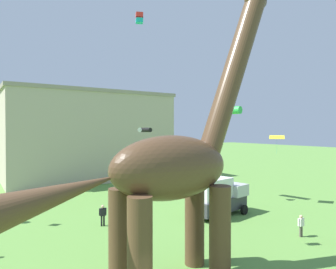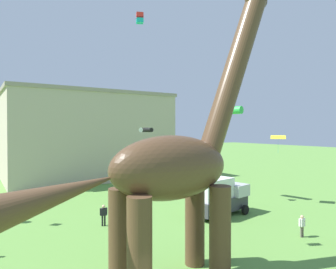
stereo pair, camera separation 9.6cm
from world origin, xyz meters
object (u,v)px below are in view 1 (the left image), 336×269
object	(u,v)px
person_vendor_side	(301,224)
kite_near_high	(139,18)
kite_mid_right	(227,110)
kite_trailing	(277,137)
parked_box_truck	(217,196)
kite_mid_center	(144,130)
dinosaur_sculpture	(170,168)
person_strolling_adult	(103,213)

from	to	relation	value
person_vendor_side	kite_near_high	xyz separation A→B (m)	(-10.47, 3.62, 13.01)
kite_mid_right	kite_trailing	world-z (taller)	kite_mid_right
parked_box_truck	kite_mid_center	distance (m)	11.56
person_vendor_side	kite_mid_center	size ratio (longest dim) A/B	0.84
kite_near_high	kite_mid_right	bearing A→B (deg)	28.00
person_vendor_side	kite_trailing	xyz separation A→B (m)	(6.55, 7.12, 5.65)
person_vendor_side	kite_near_high	bearing A→B (deg)	-174.91
dinosaur_sculpture	kite_mid_right	bearing A→B (deg)	42.22
person_strolling_adult	kite_mid_center	size ratio (longest dim) A/B	0.90
person_strolling_adult	kite_near_high	xyz separation A→B (m)	(0.07, -5.93, 12.95)
dinosaur_sculpture	kite_mid_right	xyz separation A→B (m)	(14.57, 11.58, 3.81)
dinosaur_sculpture	kite_mid_center	distance (m)	19.36
kite_mid_center	dinosaur_sculpture	bearing A→B (deg)	-114.66
person_strolling_adult	kite_mid_center	xyz separation A→B (m)	(7.59, 7.48, 6.31)
person_strolling_adult	kite_trailing	bearing A→B (deg)	22.20
parked_box_truck	kite_near_high	distance (m)	15.75
person_vendor_side	kite_mid_right	size ratio (longest dim) A/B	0.50
person_strolling_adult	person_vendor_side	xyz separation A→B (m)	(10.55, -9.54, -0.06)
kite_near_high	kite_mid_right	distance (m)	16.56
dinosaur_sculpture	kite_mid_center	xyz separation A→B (m)	(8.04, 17.52, 1.77)
kite_mid_right	kite_trailing	bearing A→B (deg)	-53.09
parked_box_truck	kite_mid_center	size ratio (longest dim) A/B	3.34
parked_box_truck	kite_mid_center	xyz separation A→B (m)	(-1.73, 9.95, 5.63)
person_strolling_adult	kite_mid_center	distance (m)	12.39
kite_near_high	kite_trailing	bearing A→B (deg)	11.63
person_vendor_side	kite_trailing	bearing A→B (deg)	71.54
person_strolling_adult	person_vendor_side	size ratio (longest dim) A/B	1.07
kite_trailing	kite_mid_center	bearing A→B (deg)	133.82
person_vendor_side	kite_mid_center	distance (m)	18.42
person_strolling_adult	kite_near_high	world-z (taller)	kite_near_high
parked_box_truck	kite_mid_right	world-z (taller)	kite_mid_right
parked_box_truck	kite_mid_right	bearing A→B (deg)	28.76
parked_box_truck	kite_near_high	size ratio (longest dim) A/B	10.01
person_vendor_side	dinosaur_sculpture	bearing A→B (deg)	-153.28
kite_near_high	kite_trailing	size ratio (longest dim) A/B	0.33
person_vendor_side	person_strolling_adult	bearing A→B (deg)	162.00
person_strolling_adult	kite_near_high	bearing A→B (deg)	-59.03
person_strolling_adult	kite_mid_right	xyz separation A→B (m)	(14.12, 1.54, 8.35)
dinosaur_sculpture	kite_trailing	world-z (taller)	dinosaur_sculpture
kite_near_high	parked_box_truck	bearing A→B (deg)	20.55
person_strolling_adult	kite_mid_right	distance (m)	16.48
dinosaur_sculpture	kite_trailing	distance (m)	19.16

